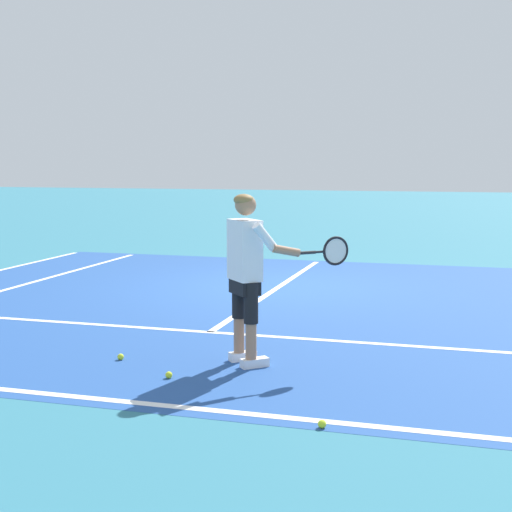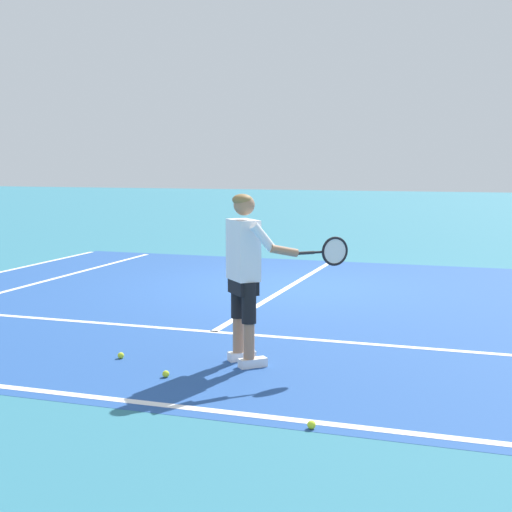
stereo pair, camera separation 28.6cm
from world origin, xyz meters
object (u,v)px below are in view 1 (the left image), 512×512
(tennis_player, at_px, (248,267))
(tennis_ball_near_feet, at_px, (121,357))
(tennis_ball_mid_court, at_px, (322,424))
(tennis_ball_by_baseline, at_px, (169,375))

(tennis_player, distance_m, tennis_ball_near_feet, 1.63)
(tennis_ball_near_feet, xyz_separation_m, tennis_ball_mid_court, (2.36, -1.33, 0.00))
(tennis_player, height_order, tennis_ball_mid_court, tennis_player)
(tennis_player, height_order, tennis_ball_by_baseline, tennis_player)
(tennis_ball_by_baseline, height_order, tennis_ball_mid_court, same)
(tennis_player, bearing_deg, tennis_ball_near_feet, -170.46)
(tennis_player, relative_size, tennis_ball_mid_court, 25.95)
(tennis_player, relative_size, tennis_ball_by_baseline, 25.95)
(tennis_ball_by_baseline, xyz_separation_m, tennis_ball_mid_court, (1.63, -0.87, 0.00))
(tennis_ball_by_baseline, distance_m, tennis_ball_mid_court, 1.85)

